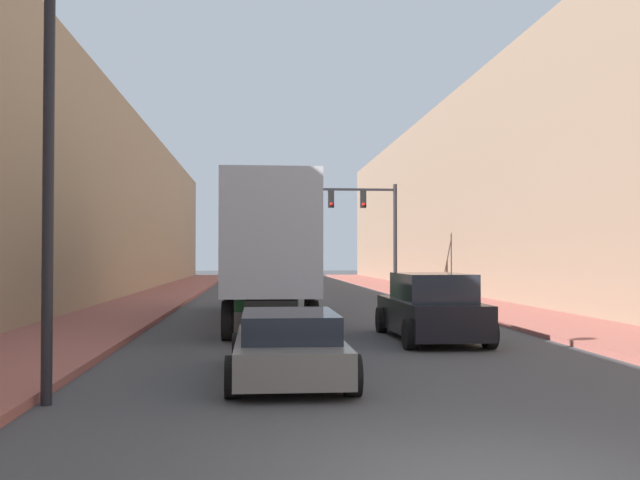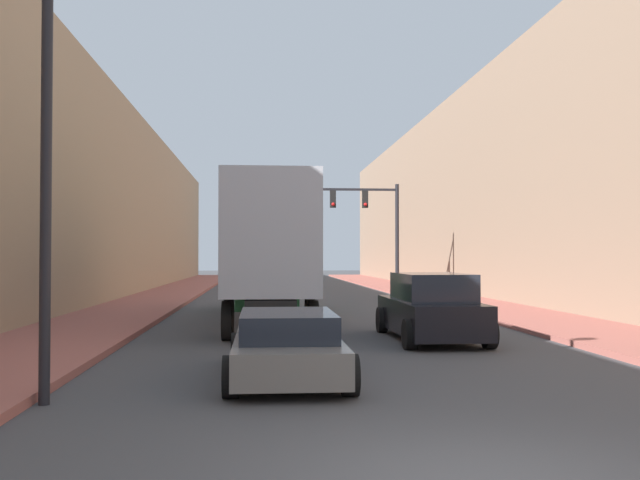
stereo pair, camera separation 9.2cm
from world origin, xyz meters
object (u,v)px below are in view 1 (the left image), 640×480
street_lamp (49,50)px  suv_car (430,308)px  traffic_signal_gantry (359,215)px  sedan_car (289,346)px  semi_truck (267,249)px

street_lamp → suv_car: bearing=44.7°
suv_car → traffic_signal_gantry: (0.91, 19.10, 3.47)m
sedan_car → suv_car: bearing=54.9°
traffic_signal_gantry → street_lamp: street_lamp is taller
semi_truck → traffic_signal_gantry: traffic_signal_gantry is taller
suv_car → semi_truck: bearing=126.2°
suv_car → traffic_signal_gantry: traffic_signal_gantry is taller
sedan_car → street_lamp: size_ratio=0.55×
street_lamp → semi_truck: bearing=75.5°
semi_truck → sedan_car: (0.22, -10.99, -1.79)m
sedan_car → traffic_signal_gantry: traffic_signal_gantry is taller
traffic_signal_gantry → suv_car: bearing=-92.7°
semi_truck → street_lamp: 13.52m
suv_car → sedan_car: bearing=-125.1°
traffic_signal_gantry → street_lamp: 27.67m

